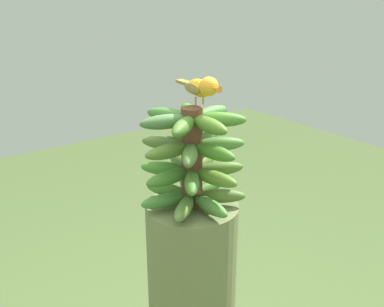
{
  "coord_description": "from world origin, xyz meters",
  "views": [
    {
      "loc": [
        0.86,
        -0.63,
        1.73
      ],
      "look_at": [
        0.0,
        0.0,
        1.33
      ],
      "focal_mm": 41.7,
      "sensor_mm": 36.0,
      "label": 1
    }
  ],
  "objects": [
    {
      "name": "banana_bunch",
      "position": [
        0.0,
        -0.0,
        1.32
      ],
      "size": [
        0.28,
        0.28,
        0.27
      ],
      "color": "brown",
      "rests_on": "banana_tree"
    },
    {
      "name": "perched_bird",
      "position": [
        0.0,
        0.03,
        1.5
      ],
      "size": [
        0.18,
        0.05,
        0.08
      ],
      "color": "#C68933",
      "rests_on": "banana_bunch"
    }
  ]
}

